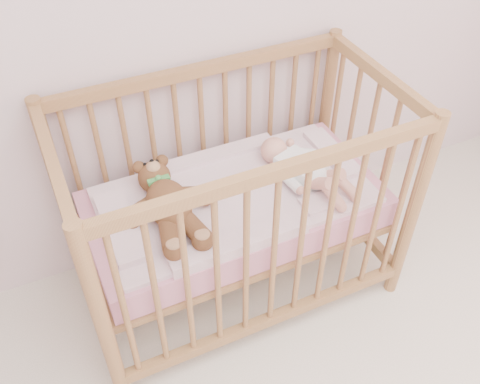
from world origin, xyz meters
TOP-DOWN VIEW (x-y plane):
  - crib at (0.04, 1.60)m, footprint 1.36×0.76m
  - mattress at (0.04, 1.60)m, footprint 1.22×0.62m
  - blanket at (0.04, 1.60)m, footprint 1.10×0.58m
  - baby at (0.33, 1.58)m, footprint 0.41×0.57m
  - teddy_bear at (-0.25, 1.58)m, footprint 0.38×0.53m

SIDE VIEW (x-z plane):
  - mattress at x=0.04m, z-range 0.42..0.55m
  - crib at x=0.04m, z-range 0.00..1.00m
  - blanket at x=0.04m, z-range 0.53..0.59m
  - baby at x=0.33m, z-range 0.57..0.70m
  - teddy_bear at x=-0.25m, z-range 0.57..0.72m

